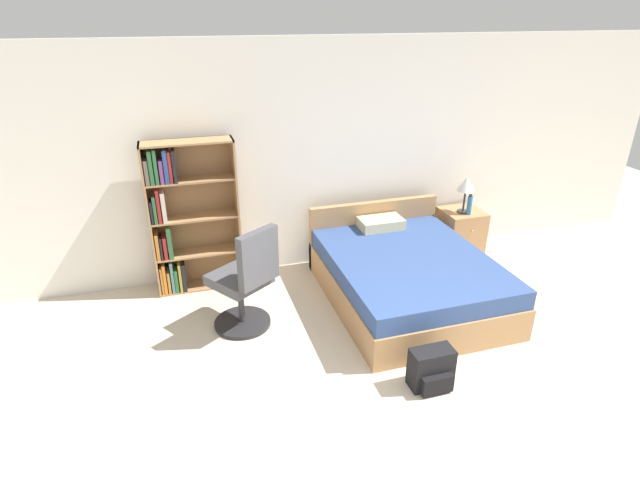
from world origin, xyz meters
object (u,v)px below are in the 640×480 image
water_bottle (469,205)px  table_lamp (466,186)px  office_chair (246,283)px  nightstand (460,232)px  bookshelf (183,219)px  bed (405,275)px  backpack_black (432,369)px

water_bottle → table_lamp: bearing=110.9°
table_lamp → water_bottle: (0.03, -0.08, -0.22)m
office_chair → nightstand: 2.99m
water_bottle → office_chair: bearing=-164.8°
bookshelf → water_bottle: bearing=-3.5°
bookshelf → nightstand: (3.34, -0.09, -0.54)m
office_chair → water_bottle: office_chair is taller
bed → water_bottle: 1.41m
bed → water_bottle: water_bottle is taller
bookshelf → table_lamp: size_ratio=3.69×
backpack_black → bed: bearing=73.4°
bookshelf → bed: (2.19, -0.89, -0.55)m
bookshelf → office_chair: bearing=-63.2°
bookshelf → backpack_black: 2.94m
backpack_black → nightstand: bearing=54.2°
office_chair → nightstand: (2.85, 0.89, -0.22)m
water_bottle → bed: bearing=-149.1°
bookshelf → office_chair: (0.49, -0.98, -0.32)m
bookshelf → nightstand: size_ratio=2.90×
table_lamp → water_bottle: table_lamp is taller
nightstand → water_bottle: water_bottle is taller
nightstand → table_lamp: bearing=-120.9°
bed → water_bottle: size_ratio=7.99×
bookshelf → backpack_black: bearing=-51.3°
table_lamp → office_chair: bearing=-163.2°
office_chair → nightstand: size_ratio=1.91×
table_lamp → backpack_black: (-1.52, -2.11, -0.75)m
bed → water_bottle: (1.15, 0.69, 0.42)m
water_bottle → backpack_black: bearing=-127.4°
table_lamp → backpack_black: table_lamp is taller
bed → backpack_black: bearing=-106.6°
table_lamp → water_bottle: size_ratio=1.78×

